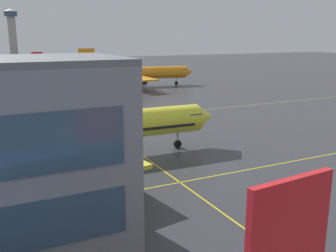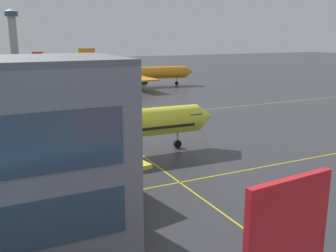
# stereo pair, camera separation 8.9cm
# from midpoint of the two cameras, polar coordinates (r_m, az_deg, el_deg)

# --- Properties ---
(airliner_second_row) EXTENTS (41.28, 35.65, 12.85)m
(airliner_second_row) POSITION_cam_midpoint_polar(r_m,az_deg,el_deg) (53.52, -13.00, -0.47)
(airliner_second_row) COLOR yellow
(airliner_second_row) RESTS_ON ground
(airliner_far_left_stand) EXTENTS (41.22, 35.16, 12.83)m
(airliner_far_left_stand) POSITION_cam_midpoint_polar(r_m,az_deg,el_deg) (130.76, -4.98, 7.80)
(airliner_far_left_stand) COLOR orange
(airliner_far_left_stand) RESTS_ON ground
(airliner_far_right_stand) EXTENTS (33.93, 29.21, 10.55)m
(airliner_far_right_stand) POSITION_cam_midpoint_polar(r_m,az_deg,el_deg) (160.42, -23.31, 7.51)
(airliner_far_right_stand) COLOR white
(airliner_far_right_stand) RESTS_ON ground
(taxiway_markings) EXTENTS (158.70, 124.13, 0.01)m
(taxiway_markings) POSITION_cam_midpoint_polar(r_m,az_deg,el_deg) (45.51, 1.72, -8.38)
(taxiway_markings) COLOR yellow
(taxiway_markings) RESTS_ON ground
(control_tower) EXTENTS (8.82, 8.82, 34.10)m
(control_tower) POSITION_cam_midpoint_polar(r_m,az_deg,el_deg) (281.77, -22.18, 13.00)
(control_tower) COLOR #ADA89E
(control_tower) RESTS_ON ground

